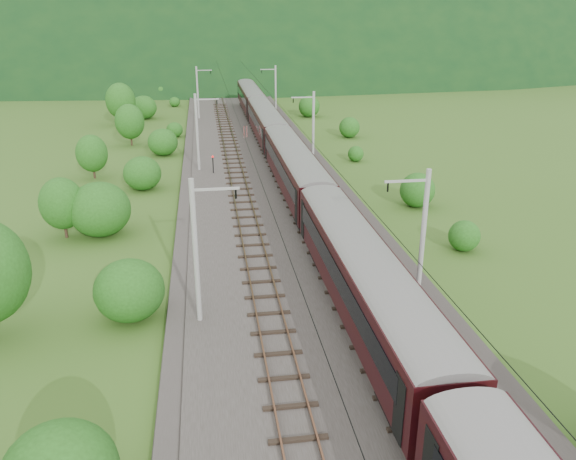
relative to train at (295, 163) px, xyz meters
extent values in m
plane|color=#385A1C|center=(-2.40, -20.66, -3.57)|extent=(600.00, 600.00, 0.00)
cube|color=#38332D|center=(-2.40, -10.66, -3.42)|extent=(14.00, 220.00, 0.30)
cube|color=brown|center=(-5.52, -10.66, -3.08)|extent=(0.08, 220.00, 0.15)
cube|color=brown|center=(-4.08, -10.66, -3.08)|extent=(0.08, 220.00, 0.15)
cube|color=black|center=(-4.80, -10.66, -3.21)|extent=(2.40, 220.00, 0.12)
cube|color=brown|center=(-0.72, -10.66, -3.08)|extent=(0.08, 220.00, 0.15)
cube|color=brown|center=(0.72, -10.66, -3.08)|extent=(0.08, 220.00, 0.15)
cube|color=black|center=(0.00, -10.66, -3.21)|extent=(2.40, 220.00, 0.12)
cylinder|color=gray|center=(-8.60, -20.66, 0.73)|extent=(0.28, 0.28, 8.00)
cube|color=gray|center=(-7.40, -20.66, 4.13)|extent=(2.40, 0.12, 0.12)
cylinder|color=black|center=(-6.40, -20.66, 3.83)|extent=(0.10, 0.10, 0.50)
cylinder|color=gray|center=(-8.60, 11.34, 0.73)|extent=(0.28, 0.28, 8.00)
cube|color=gray|center=(-7.40, 11.34, 4.13)|extent=(2.40, 0.12, 0.12)
cylinder|color=black|center=(-6.40, 11.34, 3.83)|extent=(0.10, 0.10, 0.50)
cylinder|color=gray|center=(-8.60, 43.34, 0.73)|extent=(0.28, 0.28, 8.00)
cube|color=gray|center=(-7.40, 43.34, 4.13)|extent=(2.40, 0.12, 0.12)
cylinder|color=black|center=(-6.40, 43.34, 3.83)|extent=(0.10, 0.10, 0.50)
cylinder|color=gray|center=(-8.60, 75.34, 0.73)|extent=(0.28, 0.28, 8.00)
cube|color=gray|center=(-7.40, 75.34, 4.13)|extent=(2.40, 0.12, 0.12)
cylinder|color=black|center=(-6.40, 75.34, 3.83)|extent=(0.10, 0.10, 0.50)
cylinder|color=gray|center=(-8.60, 107.34, 0.73)|extent=(0.28, 0.28, 8.00)
cube|color=gray|center=(-7.40, 107.34, 4.13)|extent=(2.40, 0.12, 0.12)
cylinder|color=black|center=(-6.40, 107.34, 3.83)|extent=(0.10, 0.10, 0.50)
cylinder|color=gray|center=(3.80, -20.66, 0.73)|extent=(0.28, 0.28, 8.00)
cube|color=gray|center=(2.60, -20.66, 4.13)|extent=(2.40, 0.12, 0.12)
cylinder|color=black|center=(1.60, -20.66, 3.83)|extent=(0.10, 0.10, 0.50)
cylinder|color=gray|center=(3.80, 11.34, 0.73)|extent=(0.28, 0.28, 8.00)
cube|color=gray|center=(2.60, 11.34, 4.13)|extent=(2.40, 0.12, 0.12)
cylinder|color=black|center=(1.60, 11.34, 3.83)|extent=(0.10, 0.10, 0.50)
cylinder|color=gray|center=(3.80, 43.34, 0.73)|extent=(0.28, 0.28, 8.00)
cube|color=gray|center=(2.60, 43.34, 4.13)|extent=(2.40, 0.12, 0.12)
cylinder|color=black|center=(1.60, 43.34, 3.83)|extent=(0.10, 0.10, 0.50)
cylinder|color=gray|center=(3.80, 75.34, 0.73)|extent=(0.28, 0.28, 8.00)
cube|color=gray|center=(2.60, 75.34, 4.13)|extent=(2.40, 0.12, 0.12)
cylinder|color=black|center=(1.60, 75.34, 3.83)|extent=(0.10, 0.10, 0.50)
cylinder|color=gray|center=(3.80, 107.34, 0.73)|extent=(0.28, 0.28, 8.00)
cube|color=gray|center=(2.60, 107.34, 4.13)|extent=(2.40, 0.12, 0.12)
cylinder|color=black|center=(1.60, 107.34, 3.83)|extent=(0.10, 0.10, 0.50)
cylinder|color=black|center=(-4.80, -10.66, 3.53)|extent=(0.03, 198.00, 0.03)
cylinder|color=black|center=(0.00, -10.66, 3.53)|extent=(0.03, 198.00, 0.03)
ellipsoid|color=black|center=(-2.40, 239.34, -3.57)|extent=(504.00, 360.00, 244.00)
cube|color=black|center=(0.00, -22.39, -0.58)|extent=(2.93, 22.23, 3.03)
cylinder|color=slate|center=(0.00, -22.39, 0.79)|extent=(2.93, 22.11, 2.93)
cube|color=black|center=(-1.48, -22.39, -0.21)|extent=(0.05, 19.56, 1.16)
cube|color=black|center=(1.48, -22.39, -0.21)|extent=(0.05, 19.56, 1.16)
cube|color=black|center=(0.00, -30.17, -2.55)|extent=(2.22, 3.23, 0.91)
cube|color=black|center=(0.00, -14.61, -2.55)|extent=(2.22, 3.23, 0.91)
cube|color=black|center=(0.00, 0.43, -0.58)|extent=(2.93, 22.23, 3.03)
cylinder|color=slate|center=(0.00, 0.43, 0.79)|extent=(2.93, 22.11, 2.93)
cube|color=black|center=(-1.48, 0.43, -0.21)|extent=(0.05, 19.56, 1.16)
cube|color=black|center=(1.48, 0.43, -0.21)|extent=(0.05, 19.56, 1.16)
cube|color=black|center=(0.00, -7.35, -2.55)|extent=(2.22, 3.23, 0.91)
cube|color=black|center=(0.00, 8.21, -2.55)|extent=(2.22, 3.23, 0.91)
cube|color=black|center=(0.00, 23.25, -0.58)|extent=(2.93, 22.23, 3.03)
cylinder|color=slate|center=(0.00, 23.25, 0.79)|extent=(2.93, 22.11, 2.93)
cube|color=black|center=(-1.48, 23.25, -0.21)|extent=(0.05, 19.56, 1.16)
cube|color=black|center=(1.48, 23.25, -0.21)|extent=(0.05, 19.56, 1.16)
cube|color=black|center=(0.00, 15.47, -2.55)|extent=(2.22, 3.23, 0.91)
cube|color=black|center=(0.00, 31.03, -2.55)|extent=(2.22, 3.23, 0.91)
cube|color=black|center=(0.00, 46.07, -0.58)|extent=(2.93, 22.23, 3.03)
cylinder|color=slate|center=(0.00, 46.07, 0.79)|extent=(2.93, 22.11, 2.93)
cube|color=black|center=(-1.48, 46.07, -0.21)|extent=(0.05, 19.56, 1.16)
cube|color=black|center=(1.48, 46.07, -0.21)|extent=(0.05, 19.56, 1.16)
cube|color=black|center=(0.00, 38.29, -2.55)|extent=(2.22, 3.23, 0.91)
cube|color=black|center=(0.00, 53.85, -2.55)|extent=(2.22, 3.23, 0.91)
cube|color=#11478C|center=(0.00, 77.98, -0.58)|extent=(2.93, 18.18, 3.03)
cylinder|color=slate|center=(0.00, 77.98, 0.79)|extent=(2.93, 18.09, 2.93)
cube|color=black|center=(-1.48, 77.98, -0.21)|extent=(0.05, 16.00, 1.16)
cube|color=black|center=(1.48, 77.98, -0.21)|extent=(0.05, 16.00, 1.16)
cube|color=black|center=(0.00, 71.61, -2.55)|extent=(2.22, 3.23, 0.91)
cube|color=black|center=(0.00, 84.34, -2.55)|extent=(2.22, 3.23, 0.91)
cube|color=gold|center=(0.00, 86.87, -0.78)|extent=(2.99, 0.50, 2.73)
cube|color=gold|center=(0.00, 69.09, -0.78)|extent=(2.99, 0.50, 2.73)
cube|color=black|center=(0.00, 80.98, 1.49)|extent=(0.08, 1.60, 0.91)
cylinder|color=red|center=(-2.57, 27.14, -2.49)|extent=(0.17, 0.17, 1.55)
cylinder|color=red|center=(-2.17, 27.71, -2.54)|extent=(0.16, 0.16, 1.47)
cylinder|color=black|center=(-7.13, 9.69, -2.42)|extent=(0.12, 0.12, 1.71)
sphere|color=red|center=(-7.13, 9.69, -1.52)|extent=(0.20, 0.20, 0.20)
ellipsoid|color=#204F15|center=(-12.36, -19.41, -1.83)|extent=(3.86, 3.86, 3.47)
ellipsoid|color=#204F15|center=(-16.00, -6.10, -1.48)|extent=(4.64, 4.64, 4.17)
ellipsoid|color=#204F15|center=(-13.95, 5.70, -1.95)|extent=(3.61, 3.61, 3.25)
ellipsoid|color=#204F15|center=(-12.83, 19.76, -1.98)|extent=(3.55, 3.55, 3.19)
ellipsoid|color=#204F15|center=(-11.91, 30.42, -2.56)|extent=(2.25, 2.25, 2.03)
ellipsoid|color=#204F15|center=(-17.32, 45.71, -1.72)|extent=(4.11, 4.11, 3.70)
ellipsoid|color=#204F15|center=(-12.97, 58.03, -2.71)|extent=(1.92, 1.92, 1.73)
ellipsoid|color=#204F15|center=(-15.81, 69.27, -1.93)|extent=(3.65, 3.65, 3.28)
cylinder|color=black|center=(-18.63, -6.22, -2.29)|extent=(0.24, 0.24, 2.55)
ellipsoid|color=#204F15|center=(-18.63, -6.22, -0.84)|extent=(3.28, 3.28, 3.94)
cylinder|color=black|center=(-19.33, 10.51, -2.34)|extent=(0.24, 0.24, 2.47)
ellipsoid|color=#204F15|center=(-19.33, 10.51, -0.93)|extent=(3.17, 3.17, 3.81)
cylinder|color=black|center=(-17.23, 25.94, -2.13)|extent=(0.24, 0.24, 2.88)
ellipsoid|color=#204F15|center=(-17.23, 25.94, -0.48)|extent=(3.71, 3.71, 4.45)
cylinder|color=black|center=(-20.12, 40.60, -1.85)|extent=(0.24, 0.24, 3.44)
ellipsoid|color=#204F15|center=(-20.12, 40.60, 0.11)|extent=(4.42, 4.42, 5.31)
ellipsoid|color=#204F15|center=(10.15, -13.02, -2.56)|extent=(2.25, 2.25, 2.02)
ellipsoid|color=#204F15|center=(10.33, -3.13, -2.20)|extent=(3.05, 3.05, 2.75)
ellipsoid|color=#204F15|center=(9.23, 13.46, -2.76)|extent=(1.80, 1.80, 1.62)
ellipsoid|color=#204F15|center=(11.81, 26.57, -2.31)|extent=(2.80, 2.80, 2.52)
ellipsoid|color=#204F15|center=(9.34, 43.51, -2.02)|extent=(3.46, 3.46, 3.11)
camera|label=1|loc=(-7.79, -47.94, 12.37)|focal=35.00mm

